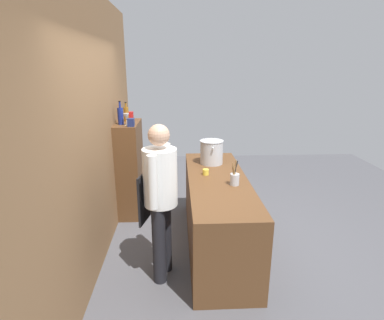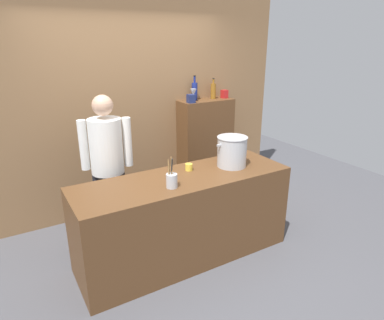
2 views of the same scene
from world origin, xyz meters
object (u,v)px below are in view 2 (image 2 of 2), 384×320
Objects in this scene: wine_bottle_amber at (213,91)px; spice_tin_red at (224,94)px; chef at (107,161)px; spice_tin_navy at (191,99)px; wine_bottle_cobalt at (195,91)px; utensil_crock at (172,180)px; butter_jar at (189,167)px; stockpot_large at (232,152)px; wine_glass_tall at (193,93)px.

wine_bottle_amber is 0.18m from spice_tin_red.
chef is 15.39× the size of spice_tin_navy.
wine_bottle_cobalt reaches higher than spice_tin_navy.
wine_bottle_amber is (1.37, 1.38, 0.53)m from utensil_crock.
wine_bottle_amber is at bearing -146.42° from chef.
chef reaches higher than spice_tin_red.
spice_tin_red is (1.19, 1.05, 0.52)m from butter_jar.
wine_bottle_cobalt is at bearing 76.90° from stockpot_large.
utensil_crock is at bearing -134.84° from wine_bottle_amber.
chef is 1.31m from stockpot_large.
wine_bottle_amber is at bearing 45.16° from utensil_crock.
stockpot_large reaches higher than utensil_crock.
wine_bottle_cobalt is at bearing 50.83° from wine_glass_tall.
stockpot_large is at bearing 165.96° from chef.
spice_tin_red is at bearing 41.55° from butter_jar.
stockpot_large is 1.36m from wine_bottle_cobalt.
chef is 21.87× the size of butter_jar.
wine_glass_tall is at bearing -177.75° from spice_tin_red.
utensil_crock is at bearing 127.80° from chef.
chef is 1.55m from wine_glass_tall.
wine_bottle_cobalt is (1.09, 1.42, 0.55)m from utensil_crock.
wine_bottle_amber is 0.45m from spice_tin_navy.
wine_bottle_amber reaches higher than spice_tin_navy.
utensil_crock is at bearing -127.70° from wine_bottle_cobalt.
utensil_crock is 1.76m from wine_glass_tall.
chef is at bearing -161.64° from wine_bottle_amber.
spice_tin_red is at bearing 57.99° from stockpot_large.
spice_tin_red is at bearing 2.25° from wine_glass_tall.
wine_bottle_cobalt is 3.02× the size of spice_tin_navy.
chef is 5.59× the size of utensil_crock.
utensil_crock is at bearing -167.87° from stockpot_large.
wine_bottle_amber reaches higher than butter_jar.
wine_bottle_cobalt is at bearing 170.85° from spice_tin_red.
spice_tin_navy is (0.14, 1.08, 0.39)m from stockpot_large.
stockpot_large is 3.40× the size of spice_tin_red.
chef is 5.98× the size of wine_bottle_amber.
wine_glass_tall is at bearing 42.08° from spice_tin_navy.
spice_tin_navy is at bearing 58.37° from butter_jar.
wine_bottle_amber reaches higher than stockpot_large.
spice_tin_red is at bearing 41.17° from utensil_crock.
chef is at bearing -164.19° from spice_tin_red.
spice_tin_navy is (-0.15, -0.16, -0.07)m from wine_bottle_cobalt.
butter_jar is at bearing 39.87° from utensil_crock.
spice_tin_navy is (0.59, 0.96, 0.52)m from butter_jar.
wine_bottle_amber is (0.57, 1.21, 0.44)m from stockpot_large.
wine_glass_tall is (1.02, 1.32, 0.54)m from utensil_crock.
wine_bottle_amber is at bearing 167.24° from spice_tin_red.
wine_bottle_cobalt is 0.45m from spice_tin_red.
wine_glass_tall is at bearing -170.80° from wine_bottle_amber.
spice_tin_red is at bearing 8.57° from spice_tin_navy.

